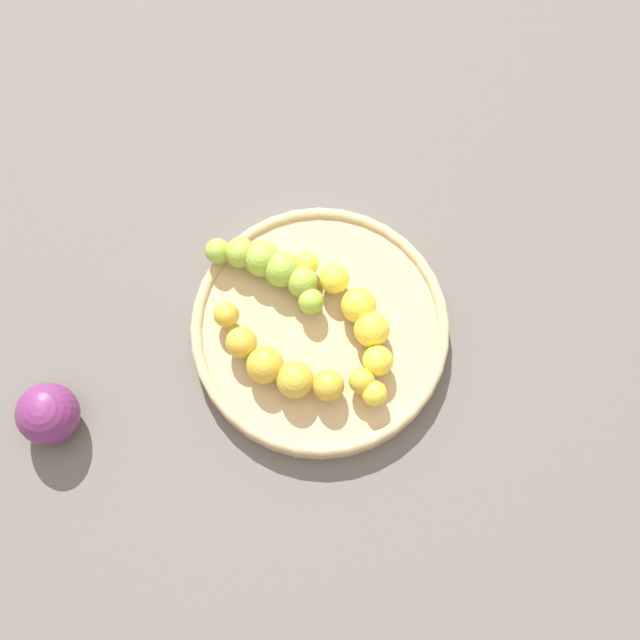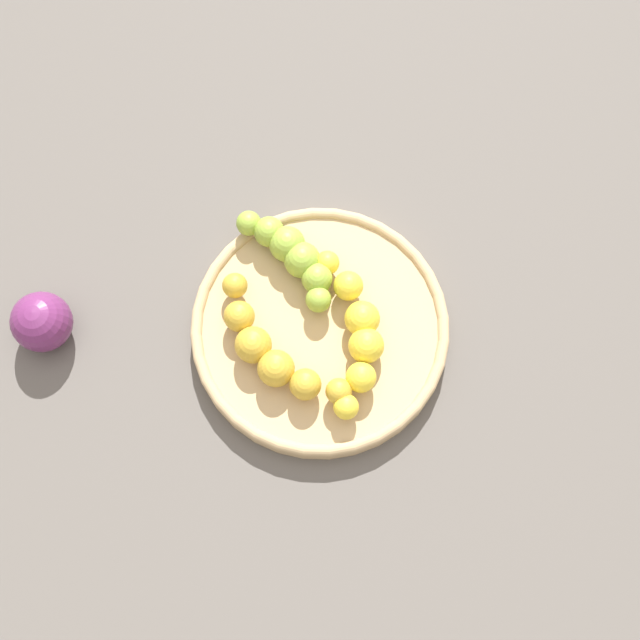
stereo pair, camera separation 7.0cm
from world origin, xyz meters
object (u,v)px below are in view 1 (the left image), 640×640
at_px(fruit_bowl, 320,329).
at_px(banana_spotted, 284,365).
at_px(plum_purple, 48,414).
at_px(banana_yellow, 357,319).
at_px(banana_green, 270,267).

distance_m(fruit_bowl, banana_spotted, 0.05).
bearing_deg(plum_purple, banana_spotted, -102.12).
distance_m(banana_yellow, plum_purple, 0.27).
distance_m(banana_yellow, banana_spotted, 0.07).
bearing_deg(banana_spotted, banana_green, -144.65).
bearing_deg(fruit_bowl, banana_green, 18.29).
relative_size(banana_yellow, banana_spotted, 1.24).
relative_size(banana_spotted, plum_purple, 2.30).
bearing_deg(banana_yellow, banana_green, 122.00).
bearing_deg(banana_green, banana_yellow, -92.64).
relative_size(banana_yellow, plum_purple, 2.84).
height_order(fruit_bowl, banana_green, banana_green).
bearing_deg(plum_purple, banana_yellow, -96.13).
relative_size(fruit_bowl, banana_green, 2.31).
bearing_deg(banana_yellow, plum_purple, 170.97).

